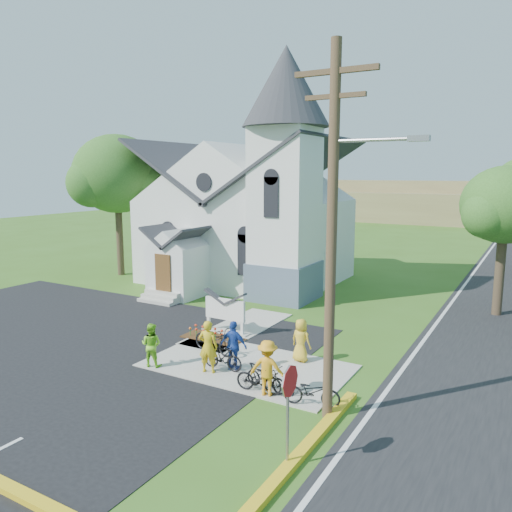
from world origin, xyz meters
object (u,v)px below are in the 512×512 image
Objects in this scene: bike_3 at (259,378)px; church_sign at (225,310)px; stop_sign at (289,394)px; utility_pole at (334,224)px; cyclist_3 at (268,368)px; cyclist_2 at (234,346)px; bike_1 at (223,357)px; bike_2 at (266,377)px; bike_4 at (312,391)px; cyclist_0 at (208,346)px; cyclist_4 at (301,340)px; cyclist_1 at (151,345)px; bike_0 at (213,340)px.

church_sign is at bearing 38.52° from bike_3.
utility_pole is at bearing 91.49° from stop_sign.
bike_3 is at bearing -11.49° from cyclist_3.
stop_sign reaches higher than cyclist_2.
church_sign is 9.97m from stop_sign.
bike_3 is at bearing -116.60° from bike_1.
bike_3 is at bearing 171.03° from bike_2.
stop_sign is at bearing -145.06° from bike_3.
bike_3 is 0.92× the size of bike_4.
cyclist_0 reaches higher than cyclist_2.
utility_pole is 5.83× the size of cyclist_2.
cyclist_0 is at bearing 55.93° from cyclist_4.
cyclist_3 is at bearing 75.61° from bike_4.
church_sign is 1.43× the size of bike_2.
bike_4 is at bearing -94.76° from bike_3.
bike_3 is 3.01m from cyclist_4.
bike_4 is (3.39, -1.13, -0.42)m from cyclist_2.
church_sign is 1.44× the size of cyclist_1.
bike_1 reaches higher than bike_3.
bike_4 is (5.90, -4.40, -0.54)m from church_sign.
stop_sign is 4.10m from bike_3.
cyclist_3 is (0.20, -0.29, 0.45)m from bike_2.
utility_pole is 6.13m from cyclist_4.
utility_pole is at bearing -35.60° from church_sign.
cyclist_2 reaches higher than bike_2.
cyclist_0 is (-4.76, 3.53, -0.83)m from stop_sign.
church_sign is at bearing 31.16° from bike_1.
utility_pole is 5.50m from bike_2.
bike_3 is 0.98× the size of cyclist_4.
bike_3 is (1.97, -0.94, -0.00)m from bike_1.
cyclist_0 is 1.18× the size of cyclist_1.
bike_0 is 1.25× the size of bike_2.
bike_2 is at bearing -108.22° from bike_0.
stop_sign is 3.82m from cyclist_3.
bike_3 is at bearing -46.72° from church_sign.
utility_pole is 5.85× the size of cyclist_3.
church_sign is 1.33× the size of bike_4.
cyclist_2 reaches higher than cyclist_4.
bike_2 is 0.99× the size of cyclist_4.
cyclist_3 is (1.93, -1.13, -0.00)m from cyclist_2.
cyclist_1 is at bearing 156.18° from stop_sign.
cyclist_0 is 1.05× the size of cyclist_2.
bike_0 is 1.86m from cyclist_2.
bike_2 is 1.68m from bike_4.
bike_4 is at bearing -89.67° from bike_2.
cyclist_4 is (3.18, 0.87, 0.27)m from bike_0.
church_sign is 9.18m from utility_pole.
cyclist_0 reaches higher than bike_3.
bike_2 is at bearing 152.59° from cyclist_2.
cyclist_0 is 1.19× the size of bike_3.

